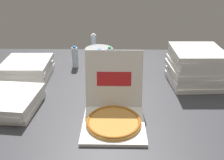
{
  "coord_description": "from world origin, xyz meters",
  "views": [
    {
      "loc": [
        0.04,
        -1.63,
        1.02
      ],
      "look_at": [
        0.01,
        0.1,
        0.14
      ],
      "focal_mm": 39.18,
      "sensor_mm": 36.0,
      "label": 1
    }
  ],
  "objects": [
    {
      "name": "water_bottle_1",
      "position": [
        -0.12,
        0.59,
        0.1
      ],
      "size": [
        0.06,
        0.06,
        0.22
      ],
      "color": "white",
      "rests_on": "ground_plane"
    },
    {
      "name": "water_bottle_4",
      "position": [
        -0.23,
        1.12,
        0.1
      ],
      "size": [
        0.06,
        0.06,
        0.22
      ],
      "color": "silver",
      "rests_on": "ground_plane"
    },
    {
      "name": "pizza_stack_right_near",
      "position": [
        0.74,
        0.34,
        0.16
      ],
      "size": [
        0.47,
        0.46,
        0.32
      ],
      "color": "white",
      "rests_on": "ground_plane"
    },
    {
      "name": "ground_plane",
      "position": [
        0.0,
        0.0,
        -0.01
      ],
      "size": [
        3.2,
        2.4,
        0.02
      ],
      "primitive_type": "cube",
      "color": "#38383D"
    },
    {
      "name": "ice_bucket",
      "position": [
        -0.15,
        0.84,
        0.07
      ],
      "size": [
        0.3,
        0.3,
        0.14
      ],
      "primitive_type": "cylinder",
      "color": "#B7BABF",
      "rests_on": "ground_plane"
    },
    {
      "name": "pizza_stack_left_far",
      "position": [
        -0.8,
        0.44,
        0.08
      ],
      "size": [
        0.46,
        0.46,
        0.16
      ],
      "color": "white",
      "rests_on": "ground_plane"
    },
    {
      "name": "pizza_stack_left_near",
      "position": [
        -0.76,
        -0.11,
        0.06
      ],
      "size": [
        0.47,
        0.47,
        0.12
      ],
      "color": "white",
      "rests_on": "ground_plane"
    },
    {
      "name": "water_bottle_3",
      "position": [
        -0.38,
        0.68,
        0.1
      ],
      "size": [
        0.06,
        0.06,
        0.22
      ],
      "color": "silver",
      "rests_on": "ground_plane"
    },
    {
      "name": "water_bottle_0",
      "position": [
        -0.03,
        0.66,
        0.1
      ],
      "size": [
        0.06,
        0.06,
        0.22
      ],
      "color": "silver",
      "rests_on": "ground_plane"
    },
    {
      "name": "water_bottle_2",
      "position": [
        -0.06,
        0.56,
        0.1
      ],
      "size": [
        0.06,
        0.06,
        0.22
      ],
      "color": "silver",
      "rests_on": "ground_plane"
    },
    {
      "name": "open_pizza_box",
      "position": [
        0.02,
        -0.24,
        0.08
      ],
      "size": [
        0.42,
        0.54,
        0.43
      ],
      "color": "white",
      "rests_on": "ground_plane"
    }
  ]
}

